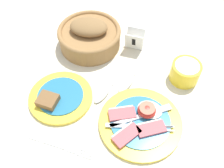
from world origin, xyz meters
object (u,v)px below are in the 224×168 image
at_px(teaspoon_near_cup, 131,79).
at_px(fork_on_cloth, 59,146).
at_px(bread_basket, 89,35).
at_px(number_card, 134,40).
at_px(bread_plate, 59,97).
at_px(sugar_cup, 185,72).
at_px(breakfast_plate, 141,121).
at_px(teaspoon_by_saucer, 107,89).

height_order(teaspoon_near_cup, fork_on_cloth, teaspoon_near_cup).
bearing_deg(bread_basket, number_card, 18.10).
distance_m(number_card, fork_on_cloth, 0.42).
xyz_separation_m(bread_plate, sugar_cup, (0.32, 0.23, 0.02)).
relative_size(bread_basket, number_card, 2.92).
distance_m(sugar_cup, bread_basket, 0.34).
height_order(breakfast_plate, bread_plate, breakfast_plate).
height_order(bread_plate, fork_on_cloth, bread_plate).
height_order(teaspoon_by_saucer, fork_on_cloth, teaspoon_by_saucer).
xyz_separation_m(bread_basket, fork_on_cloth, (0.10, -0.37, -0.04)).
bearing_deg(breakfast_plate, teaspoon_near_cup, 121.91).
relative_size(bread_basket, fork_on_cloth, 1.15).
height_order(bread_plate, bread_basket, bread_basket).
xyz_separation_m(breakfast_plate, fork_on_cloth, (-0.17, -0.15, -0.01)).
height_order(number_card, teaspoon_near_cup, number_card).
xyz_separation_m(breakfast_plate, number_card, (-0.13, 0.27, 0.03)).
bearing_deg(bread_plate, bread_basket, 95.40).
distance_m(sugar_cup, teaspoon_near_cup, 0.17).
xyz_separation_m(sugar_cup, number_card, (-0.19, 0.06, 0.00)).
height_order(bread_basket, number_card, bread_basket).
bearing_deg(sugar_cup, teaspoon_by_saucer, -144.85).
xyz_separation_m(bread_plate, bread_basket, (-0.02, 0.24, 0.03)).
distance_m(number_card, teaspoon_near_cup, 0.15).
xyz_separation_m(sugar_cup, fork_on_cloth, (-0.24, -0.36, -0.03)).
xyz_separation_m(bread_plate, teaspoon_by_saucer, (0.12, 0.09, -0.00)).
relative_size(sugar_cup, number_card, 1.23).
distance_m(sugar_cup, teaspoon_by_saucer, 0.25).
height_order(bread_plate, sugar_cup, sugar_cup).
bearing_deg(number_card, sugar_cup, -25.97).
height_order(bread_plate, number_card, number_card).
xyz_separation_m(number_card, teaspoon_by_saucer, (-0.01, -0.20, -0.03)).
height_order(sugar_cup, fork_on_cloth, sugar_cup).
bearing_deg(bread_plate, fork_on_cloth, -59.03).
relative_size(bread_plate, sugar_cup, 2.11).
height_order(number_card, teaspoon_by_saucer, number_card).
bearing_deg(sugar_cup, fork_on_cloth, -123.51).
relative_size(breakfast_plate, teaspoon_by_saucer, 1.20).
height_order(breakfast_plate, fork_on_cloth, breakfast_plate).
distance_m(breakfast_plate, fork_on_cloth, 0.23).
distance_m(bread_plate, teaspoon_near_cup, 0.23).
bearing_deg(teaspoon_near_cup, bread_basket, -103.26).
bearing_deg(teaspoon_by_saucer, teaspoon_near_cup, 151.03).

